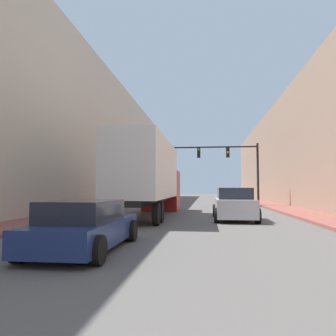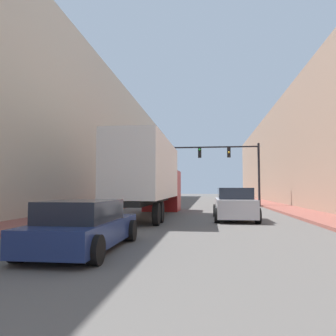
{
  "view_description": "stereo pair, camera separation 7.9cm",
  "coord_description": "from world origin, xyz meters",
  "px_view_note": "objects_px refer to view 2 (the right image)",
  "views": [
    {
      "loc": [
        0.95,
        1.09,
        1.61
      ],
      "look_at": [
        -0.69,
        15.01,
        2.49
      ],
      "focal_mm": 35.0,
      "sensor_mm": 36.0,
      "label": 1
    },
    {
      "loc": [
        1.02,
        1.09,
        1.61
      ],
      "look_at": [
        -0.69,
        15.01,
        2.49
      ],
      "focal_mm": 35.0,
      "sensor_mm": 36.0,
      "label": 2
    }
  ],
  "objects_px": {
    "semi_truck": "(151,177)",
    "sedan_car": "(84,226)",
    "traffic_signal_gantry": "(235,162)",
    "suv_car": "(234,204)"
  },
  "relations": [
    {
      "from": "sedan_car",
      "to": "suv_car",
      "type": "distance_m",
      "value": 10.06
    },
    {
      "from": "semi_truck",
      "to": "traffic_signal_gantry",
      "type": "relative_size",
      "value": 1.52
    },
    {
      "from": "sedan_car",
      "to": "traffic_signal_gantry",
      "type": "relative_size",
      "value": 0.56
    },
    {
      "from": "semi_truck",
      "to": "suv_car",
      "type": "distance_m",
      "value": 5.15
    },
    {
      "from": "semi_truck",
      "to": "traffic_signal_gantry",
      "type": "bearing_deg",
      "value": 62.46
    },
    {
      "from": "suv_car",
      "to": "traffic_signal_gantry",
      "type": "bearing_deg",
      "value": 85.11
    },
    {
      "from": "semi_truck",
      "to": "suv_car",
      "type": "bearing_deg",
      "value": -18.84
    },
    {
      "from": "traffic_signal_gantry",
      "to": "semi_truck",
      "type": "bearing_deg",
      "value": -117.54
    },
    {
      "from": "semi_truck",
      "to": "sedan_car",
      "type": "height_order",
      "value": "semi_truck"
    },
    {
      "from": "sedan_car",
      "to": "semi_truck",
      "type": "bearing_deg",
      "value": 90.54
    }
  ]
}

